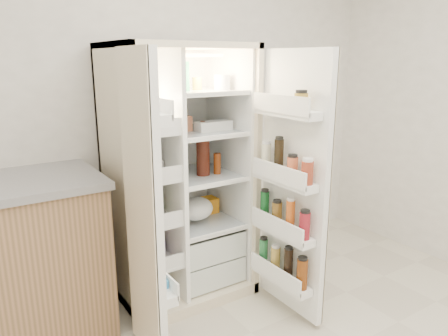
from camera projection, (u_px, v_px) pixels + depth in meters
wall_back at (168, 105)px, 3.27m from camera, size 4.00×0.02×2.70m
refrigerator at (179, 194)px, 3.09m from camera, size 0.92×0.70×1.80m
freezer_door at (144, 213)px, 2.29m from camera, size 0.15×0.40×1.72m
fridge_door at (292, 191)px, 2.74m from camera, size 0.17×0.58×1.72m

